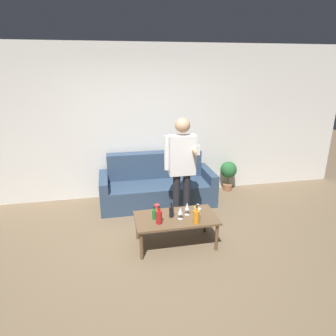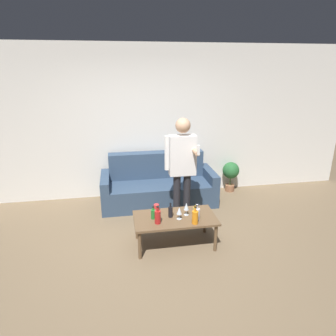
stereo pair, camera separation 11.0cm
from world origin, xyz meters
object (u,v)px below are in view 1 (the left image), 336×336
couch (157,186)px  person_standing_front (182,163)px  bottle_orange (198,213)px  coffee_table (176,220)px

couch → person_standing_front: (0.25, -0.80, 0.67)m
bottle_orange → person_standing_front: person_standing_front is taller
person_standing_front → couch: bearing=107.1°
couch → bottle_orange: couch is taller
couch → coffee_table: couch is taller
coffee_table → person_standing_front: bearing=69.7°
couch → bottle_orange: (0.29, -1.51, 0.20)m
coffee_table → bottle_orange: (0.27, -0.11, 0.13)m
couch → coffee_table: 1.40m
coffee_table → bottle_orange: bearing=-22.3°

